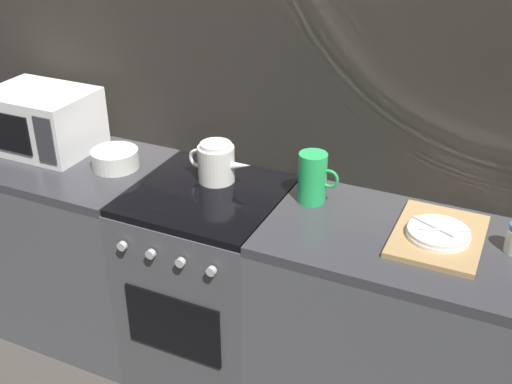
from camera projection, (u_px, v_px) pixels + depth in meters
ground_plane at (213, 361)px, 2.93m from camera, size 8.00×8.00×0.00m
back_wall at (241, 95)px, 2.61m from camera, size 3.60×0.05×2.40m
counter_left at (47, 236)px, 3.04m from camera, size 1.20×0.60×0.90m
stove_unit at (210, 284)px, 2.71m from camera, size 0.60×0.63×0.90m
counter_right at (419, 344)px, 2.38m from camera, size 1.20×0.60×0.90m
microwave at (42, 120)px, 2.80m from camera, size 0.46×0.35×0.27m
kettle at (216, 162)px, 2.55m from camera, size 0.28×0.15×0.17m
mixing_bowl at (115, 159)px, 2.67m from camera, size 0.20×0.20×0.08m
pitcher at (313, 178)px, 2.39m from camera, size 0.16×0.11×0.20m
dish_pile at (438, 235)px, 2.18m from camera, size 0.30×0.40×0.06m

